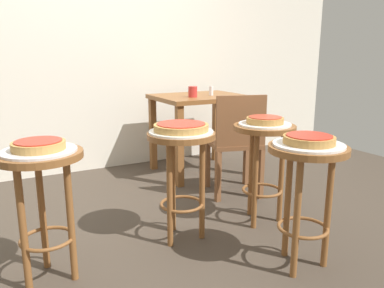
# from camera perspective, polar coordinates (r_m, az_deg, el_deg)

# --- Properties ---
(ground_plane) EXTENTS (6.00, 6.00, 0.00)m
(ground_plane) POSITION_cam_1_polar(r_m,az_deg,el_deg) (2.70, -4.31, -12.32)
(ground_plane) COLOR #42382D
(back_wall) EXTENTS (6.00, 0.10, 3.00)m
(back_wall) POSITION_cam_1_polar(r_m,az_deg,el_deg) (4.01, -14.82, 17.68)
(back_wall) COLOR silver
(back_wall) RESTS_ON ground_plane
(stool_foreground) EXTENTS (0.42, 0.42, 0.69)m
(stool_foreground) POSITION_cam_1_polar(r_m,az_deg,el_deg) (2.15, 16.55, -4.72)
(stool_foreground) COLOR brown
(stool_foreground) RESTS_ON ground_plane
(serving_plate_foreground) EXTENTS (0.37, 0.37, 0.01)m
(serving_plate_foreground) POSITION_cam_1_polar(r_m,az_deg,el_deg) (2.10, 16.86, -0.10)
(serving_plate_foreground) COLOR silver
(serving_plate_foreground) RESTS_ON stool_foreground
(pizza_foreground) EXTENTS (0.27, 0.27, 0.05)m
(pizza_foreground) POSITION_cam_1_polar(r_m,az_deg,el_deg) (2.09, 16.92, 0.66)
(pizza_foreground) COLOR #B78442
(pizza_foreground) RESTS_ON serving_plate_foreground
(stool_middle) EXTENTS (0.42, 0.42, 0.69)m
(stool_middle) POSITION_cam_1_polar(r_m,az_deg,el_deg) (2.08, -21.25, -5.70)
(stool_middle) COLOR brown
(stool_middle) RESTS_ON ground_plane
(serving_plate_middle) EXTENTS (0.36, 0.36, 0.01)m
(serving_plate_middle) POSITION_cam_1_polar(r_m,az_deg,el_deg) (2.03, -21.67, -0.93)
(serving_plate_middle) COLOR silver
(serving_plate_middle) RESTS_ON stool_middle
(pizza_middle) EXTENTS (0.25, 0.25, 0.05)m
(pizza_middle) POSITION_cam_1_polar(r_m,az_deg,el_deg) (2.02, -21.74, -0.15)
(pizza_middle) COLOR tan
(pizza_middle) RESTS_ON serving_plate_middle
(stool_leftside) EXTENTS (0.42, 0.42, 0.69)m
(stool_leftside) POSITION_cam_1_polar(r_m,az_deg,el_deg) (2.67, 10.55, -0.86)
(stool_leftside) COLOR brown
(stool_leftside) RESTS_ON ground_plane
(serving_plate_leftside) EXTENTS (0.35, 0.35, 0.01)m
(serving_plate_leftside) POSITION_cam_1_polar(r_m,az_deg,el_deg) (2.64, 10.71, 2.89)
(serving_plate_leftside) COLOR white
(serving_plate_leftside) RESTS_ON stool_leftside
(pizza_leftside) EXTENTS (0.25, 0.25, 0.05)m
(pizza_leftside) POSITION_cam_1_polar(r_m,az_deg,el_deg) (2.63, 10.74, 3.50)
(pizza_leftside) COLOR #B78442
(pizza_leftside) RESTS_ON serving_plate_leftside
(stool_rear) EXTENTS (0.42, 0.42, 0.69)m
(stool_rear) POSITION_cam_1_polar(r_m,az_deg,el_deg) (2.39, -1.58, -2.36)
(stool_rear) COLOR brown
(stool_rear) RESTS_ON ground_plane
(serving_plate_rear) EXTENTS (0.39, 0.39, 0.01)m
(serving_plate_rear) POSITION_cam_1_polar(r_m,az_deg,el_deg) (2.34, -1.61, 1.83)
(serving_plate_rear) COLOR white
(serving_plate_rear) RESTS_ON stool_rear
(pizza_rear) EXTENTS (0.33, 0.33, 0.05)m
(pizza_rear) POSITION_cam_1_polar(r_m,az_deg,el_deg) (2.34, -1.62, 2.51)
(pizza_rear) COLOR tan
(pizza_rear) RESTS_ON serving_plate_rear
(dining_table) EXTENTS (0.85, 0.71, 0.77)m
(dining_table) POSITION_cam_1_polar(r_m,az_deg,el_deg) (3.77, 1.16, 5.14)
(dining_table) COLOR brown
(dining_table) RESTS_ON ground_plane
(cup_near_edge) EXTENTS (0.08, 0.08, 0.10)m
(cup_near_edge) POSITION_cam_1_polar(r_m,az_deg,el_deg) (3.58, 0.11, 7.74)
(cup_near_edge) COLOR red
(cup_near_edge) RESTS_ON dining_table
(condiment_shaker) EXTENTS (0.04, 0.04, 0.09)m
(condiment_shaker) POSITION_cam_1_polar(r_m,az_deg,el_deg) (3.74, 2.86, 7.86)
(condiment_shaker) COLOR white
(condiment_shaker) RESTS_ON dining_table
(wooden_chair) EXTENTS (0.50, 0.50, 0.85)m
(wooden_chair) POSITION_cam_1_polar(r_m,az_deg,el_deg) (3.17, 6.54, 0.47)
(wooden_chair) COLOR brown
(wooden_chair) RESTS_ON ground_plane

